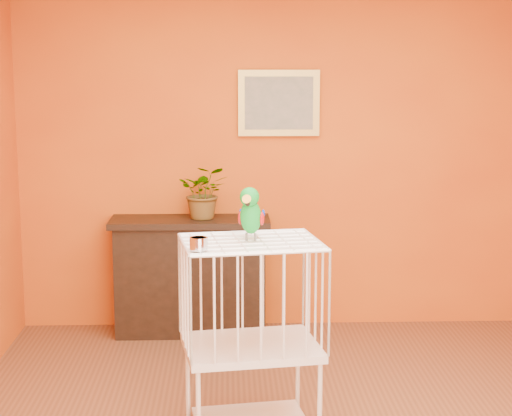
{
  "coord_description": "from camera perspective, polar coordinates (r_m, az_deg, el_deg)",
  "views": [
    {
      "loc": [
        -0.4,
        -4.31,
        2.07
      ],
      "look_at": [
        -0.24,
        0.17,
        1.3
      ],
      "focal_mm": 60.0,
      "sensor_mm": 36.0,
      "label": 1
    }
  ],
  "objects": [
    {
      "name": "console_cabinet",
      "position": [
        6.56,
        -4.4,
        -4.54
      ],
      "size": [
        1.2,
        0.43,
        0.89
      ],
      "color": "black",
      "rests_on": "ground"
    },
    {
      "name": "birdcage",
      "position": [
        4.72,
        -0.32,
        -8.6
      ],
      "size": [
        0.8,
        0.66,
        1.11
      ],
      "rotation": [
        0.0,
        0.0,
        0.15
      ],
      "color": "white",
      "rests_on": "ground"
    },
    {
      "name": "potted_plant",
      "position": [
        6.43,
        -3.46,
        0.66
      ],
      "size": [
        0.39,
        0.43,
        0.32
      ],
      "primitive_type": "imported",
      "rotation": [
        0.0,
        0.0,
        -0.06
      ],
      "color": "#26722D",
      "rests_on": "console_cabinet"
    },
    {
      "name": "framed_picture",
      "position": [
        6.55,
        1.53,
        7.01
      ],
      "size": [
        0.62,
        0.04,
        0.5
      ],
      "color": "gold",
      "rests_on": "room_shell"
    },
    {
      "name": "feed_cup",
      "position": [
        4.36,
        -3.84,
        -2.39
      ],
      "size": [
        0.09,
        0.09,
        0.07
      ],
      "primitive_type": "cylinder",
      "color": "silver",
      "rests_on": "birdcage"
    },
    {
      "name": "room_shell",
      "position": [
        4.35,
        3.3,
        3.38
      ],
      "size": [
        4.5,
        4.5,
        4.5
      ],
      "color": "orange",
      "rests_on": "ground"
    },
    {
      "name": "parrot",
      "position": [
        4.58,
        -0.35,
        -0.33
      ],
      "size": [
        0.15,
        0.27,
        0.3
      ],
      "rotation": [
        0.0,
        0.0,
        -0.24
      ],
      "color": "#59544C",
      "rests_on": "birdcage"
    }
  ]
}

